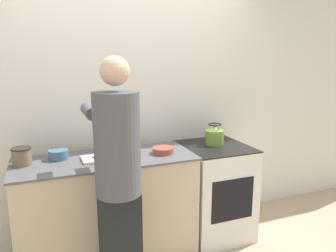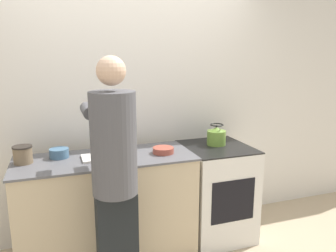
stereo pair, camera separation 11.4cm
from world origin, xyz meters
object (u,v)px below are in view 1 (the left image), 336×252
Objects in this scene: knife at (102,156)px; kettle at (214,136)px; oven at (214,190)px; bowl_prep at (58,154)px; person at (118,175)px; canister_jar at (22,156)px; cutting_board at (106,158)px.

kettle is (1.12, 0.09, 0.05)m from knife.
knife is (-1.10, -0.03, 0.49)m from oven.
bowl_prep is at bearing 176.99° from oven.
person is 11.72× the size of canister_jar.
kettle is at bearing 5.88° from cutting_board.
knife is (-0.01, 0.55, -0.02)m from person.
cutting_board is 0.39m from bowl_prep.
cutting_board is at bearing -20.14° from bowl_prep.
kettle reaches higher than knife.
oven is at bearing -21.06° from knife.
oven is 0.52× the size of person.
kettle is (0.02, 0.05, 0.54)m from oven.
oven is 5.06× the size of knife.
bowl_prep is at bearing 159.86° from cutting_board.
canister_jar is at bearing 136.38° from person.
bowl_prep is at bearing 12.64° from canister_jar.
person is 1.28m from kettle.
person reaches higher than canister_jar.
canister_jar reaches higher than knife.
knife is at bearing 91.02° from person.
kettle is at bearing 1.32° from canister_jar.
person is 11.22× the size of bowl_prep.
kettle reaches higher than oven.
canister_jar is (-1.73, -0.04, 0.00)m from kettle.
knife is at bearing -4.38° from canister_jar.
canister_jar is at bearing 173.50° from cutting_board.
person is at bearing -111.73° from knife.
cutting_board is (-1.07, -0.06, 0.48)m from oven.
kettle reaches higher than bowl_prep.
kettle is at bearing 70.67° from oven.
cutting_board is at bearing -176.90° from oven.
person is at bearing -61.92° from bowl_prep.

